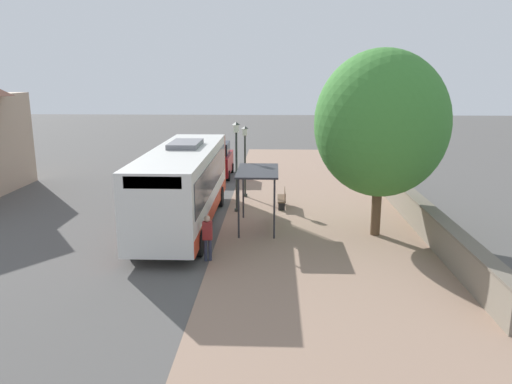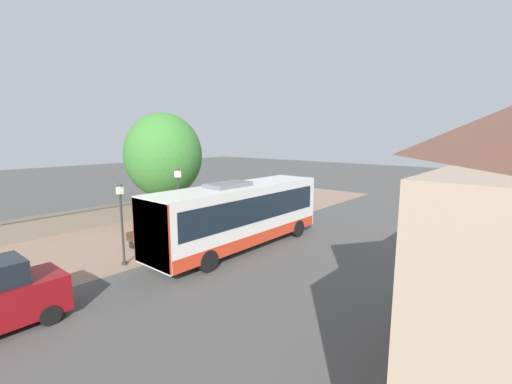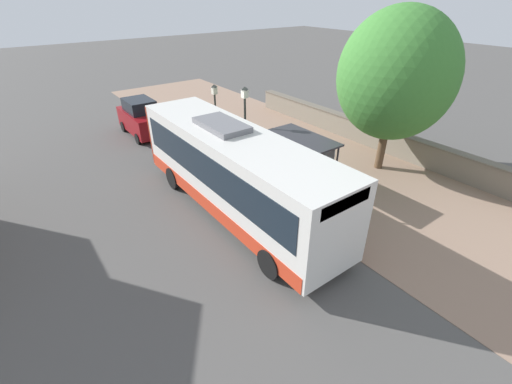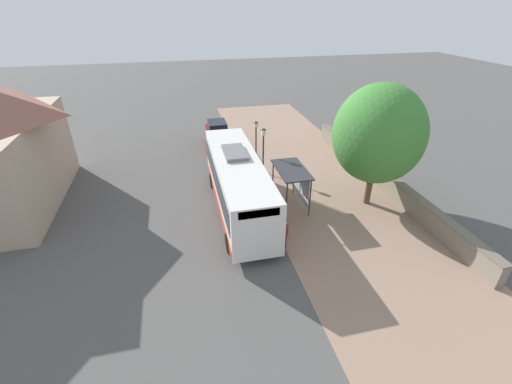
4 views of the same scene
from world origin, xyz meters
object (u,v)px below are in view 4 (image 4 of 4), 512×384
Objects in this scene: street_lamp_far at (263,154)px; parked_car_behind_bus at (218,135)px; shade_tree at (379,134)px; pedestrian at (284,233)px; bus at (238,183)px; street_lamp_near at (256,141)px; bus_shelter at (294,175)px; bench at (290,173)px.

parked_car_behind_bus is (1.93, -8.51, -1.53)m from street_lamp_far.
pedestrian is at bearing 26.15° from shade_tree.
bus is 5.83m from street_lamp_near.
shade_tree is (-6.01, 3.34, 2.03)m from street_lamp_far.
bus reaches higher than bus_shelter.
street_lamp_near is at bearing -94.23° from street_lamp_far.
pedestrian is 7.99m from bench.
bus is at bearing 88.92° from parked_car_behind_bus.
street_lamp_far reaches higher than pedestrian.
pedestrian is 0.42× the size of parked_car_behind_bus.
bus is 8.66m from shade_tree.
bench is (-0.96, -3.47, -1.65)m from bus_shelter.
parked_car_behind_bus is at bearing -84.70° from pedestrian.
bench is (-4.36, -3.20, -1.39)m from bus.
bus_shelter is 2.89m from street_lamp_far.
street_lamp_far is 1.08× the size of parked_car_behind_bus.
street_lamp_near is at bearing -46.48° from bench.
street_lamp_far reaches higher than parked_car_behind_bus.
shade_tree is at bearing 123.84° from parked_car_behind_bus.
pedestrian is 0.22× the size of shade_tree.
parked_car_behind_bus is at bearing -61.28° from bench.
shade_tree is at bearing 170.57° from bus_shelter.
street_lamp_near is (-2.36, -5.31, 0.43)m from bus.
bus reaches higher than bench.
bench is 0.43× the size of street_lamp_near.
bench is at bearing -157.59° from street_lamp_far.
bus_shelter is at bearing -114.25° from pedestrian.
bus_shelter is 0.74× the size of street_lamp_far.
bus_shelter reaches higher than parked_car_behind_bus.
bus is 6.37× the size of pedestrian.
bus_shelter is at bearing 100.59° from street_lamp_near.
bus is 3.43m from bus_shelter.
parked_car_behind_bus is (1.40, -15.07, 0.06)m from pedestrian.
pedestrian is 8.14m from shade_tree.
bus is 3.34× the size of bus_shelter.
street_lamp_near is at bearing -47.73° from shade_tree.
pedestrian is at bearing 65.75° from bus_shelter.
parked_car_behind_bus is (7.95, -11.85, -3.56)m from shade_tree.
shade_tree is (-6.55, -3.21, 3.62)m from pedestrian.
shade_tree reaches higher than pedestrian.
parked_car_behind_bus is (2.16, -5.48, -1.24)m from street_lamp_near.
parked_car_behind_bus is (3.20, -11.07, -1.08)m from bus_shelter.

